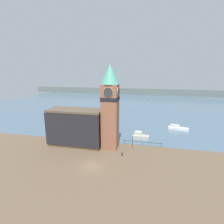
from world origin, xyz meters
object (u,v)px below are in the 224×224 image
(pier_building, at_px, (76,127))
(lamp_post, at_px, (132,139))
(clock_tower, at_px, (110,105))
(boat_far, at_px, (178,128))
(boat_near, at_px, (140,136))
(mooring_bollard_near, at_px, (122,154))

(pier_building, relative_size, lamp_post, 3.82)
(clock_tower, bearing_deg, pier_building, -179.26)
(clock_tower, distance_m, boat_far, 28.26)
(pier_building, bearing_deg, boat_near, 25.15)
(mooring_bollard_near, bearing_deg, lamp_post, 63.75)
(boat_near, bearing_deg, boat_far, 48.03)
(clock_tower, distance_m, pier_building, 11.17)
(clock_tower, height_order, mooring_bollard_near, clock_tower)
(pier_building, distance_m, boat_near, 18.63)
(pier_building, distance_m, mooring_bollard_near, 14.20)
(boat_near, height_order, mooring_bollard_near, boat_near)
(boat_near, xyz_separation_m, boat_far, (11.69, 10.63, -0.17))
(boat_far, relative_size, lamp_post, 1.76)
(lamp_post, bearing_deg, clock_tower, -179.20)
(pier_building, xyz_separation_m, lamp_post, (14.92, 0.20, -2.20))
(mooring_bollard_near, relative_size, lamp_post, 0.23)
(pier_building, distance_m, boat_far, 33.88)
(pier_building, height_order, boat_near, pier_building)
(boat_near, distance_m, mooring_bollard_near, 11.97)
(clock_tower, bearing_deg, mooring_bollard_near, -45.89)
(clock_tower, relative_size, boat_near, 4.43)
(clock_tower, bearing_deg, boat_near, 46.58)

